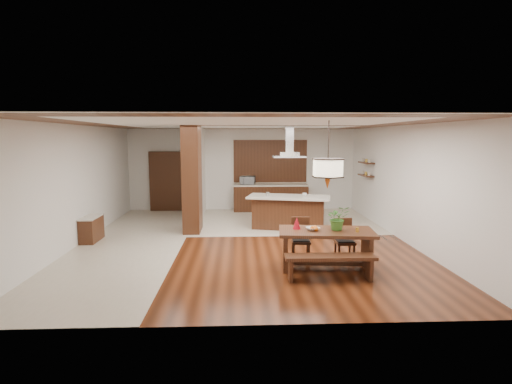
{
  "coord_description": "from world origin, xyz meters",
  "views": [
    {
      "loc": [
        -0.12,
        -9.71,
        2.57
      ],
      "look_at": [
        0.3,
        0.0,
        1.25
      ],
      "focal_mm": 28.0,
      "sensor_mm": 36.0,
      "label": 1
    }
  ],
  "objects_px": {
    "dining_chair_right": "(345,240)",
    "microwave": "(247,180)",
    "hallway_console": "(91,229)",
    "dining_bench": "(330,268)",
    "kitchen_island": "(288,212)",
    "dining_table": "(326,240)",
    "dining_chair_left": "(301,239)",
    "fruit_bowl": "(313,229)",
    "foliage_plant": "(338,218)",
    "island_cup": "(305,195)",
    "range_hood": "(289,142)",
    "pendant_lantern": "(328,155)"
  },
  "relations": [
    {
      "from": "dining_chair_right",
      "to": "microwave",
      "type": "height_order",
      "value": "microwave"
    },
    {
      "from": "hallway_console",
      "to": "dining_bench",
      "type": "bearing_deg",
      "value": -29.22
    },
    {
      "from": "kitchen_island",
      "to": "microwave",
      "type": "height_order",
      "value": "microwave"
    },
    {
      "from": "dining_table",
      "to": "dining_chair_left",
      "type": "bearing_deg",
      "value": 123.66
    },
    {
      "from": "kitchen_island",
      "to": "fruit_bowl",
      "type": "bearing_deg",
      "value": -75.77
    },
    {
      "from": "dining_bench",
      "to": "fruit_bowl",
      "type": "height_order",
      "value": "fruit_bowl"
    },
    {
      "from": "foliage_plant",
      "to": "microwave",
      "type": "height_order",
      "value": "foliage_plant"
    },
    {
      "from": "dining_table",
      "to": "dining_bench",
      "type": "height_order",
      "value": "dining_table"
    },
    {
      "from": "dining_table",
      "to": "island_cup",
      "type": "relative_size",
      "value": 15.92
    },
    {
      "from": "range_hood",
      "to": "microwave",
      "type": "bearing_deg",
      "value": 111.45
    },
    {
      "from": "dining_table",
      "to": "island_cup",
      "type": "bearing_deg",
      "value": 87.76
    },
    {
      "from": "kitchen_island",
      "to": "range_hood",
      "type": "relative_size",
      "value": 2.73
    },
    {
      "from": "dining_chair_right",
      "to": "foliage_plant",
      "type": "height_order",
      "value": "foliage_plant"
    },
    {
      "from": "hallway_console",
      "to": "kitchen_island",
      "type": "relative_size",
      "value": 0.36
    },
    {
      "from": "pendant_lantern",
      "to": "island_cup",
      "type": "distance_m",
      "value": 3.64
    },
    {
      "from": "foliage_plant",
      "to": "dining_bench",
      "type": "bearing_deg",
      "value": -112.96
    },
    {
      "from": "dining_table",
      "to": "dining_chair_right",
      "type": "relative_size",
      "value": 2.21
    },
    {
      "from": "dining_table",
      "to": "microwave",
      "type": "height_order",
      "value": "microwave"
    },
    {
      "from": "dining_chair_right",
      "to": "range_hood",
      "type": "relative_size",
      "value": 0.97
    },
    {
      "from": "dining_chair_left",
      "to": "island_cup",
      "type": "relative_size",
      "value": 7.3
    },
    {
      "from": "hallway_console",
      "to": "range_hood",
      "type": "relative_size",
      "value": 0.98
    },
    {
      "from": "hallway_console",
      "to": "dining_bench",
      "type": "relative_size",
      "value": 0.53
    },
    {
      "from": "dining_table",
      "to": "microwave",
      "type": "distance_m",
      "value": 6.5
    },
    {
      "from": "dining_bench",
      "to": "fruit_bowl",
      "type": "distance_m",
      "value": 0.9
    },
    {
      "from": "dining_bench",
      "to": "foliage_plant",
      "type": "distance_m",
      "value": 1.08
    },
    {
      "from": "dining_bench",
      "to": "range_hood",
      "type": "height_order",
      "value": "range_hood"
    },
    {
      "from": "dining_chair_right",
      "to": "foliage_plant",
      "type": "distance_m",
      "value": 0.81
    },
    {
      "from": "foliage_plant",
      "to": "kitchen_island",
      "type": "distance_m",
      "value": 3.58
    },
    {
      "from": "pendant_lantern",
      "to": "fruit_bowl",
      "type": "xyz_separation_m",
      "value": [
        -0.27,
        0.01,
        -1.44
      ]
    },
    {
      "from": "kitchen_island",
      "to": "dining_chair_left",
      "type": "bearing_deg",
      "value": -78.33
    },
    {
      "from": "hallway_console",
      "to": "range_hood",
      "type": "distance_m",
      "value": 5.66
    },
    {
      "from": "dining_bench",
      "to": "island_cup",
      "type": "xyz_separation_m",
      "value": [
        0.2,
        4.08,
        0.76
      ]
    },
    {
      "from": "range_hood",
      "to": "island_cup",
      "type": "relative_size",
      "value": 7.42
    },
    {
      "from": "pendant_lantern",
      "to": "dining_chair_left",
      "type": "bearing_deg",
      "value": 123.66
    },
    {
      "from": "pendant_lantern",
      "to": "hallway_console",
      "type": "bearing_deg",
      "value": 156.75
    },
    {
      "from": "dining_chair_left",
      "to": "microwave",
      "type": "xyz_separation_m",
      "value": [
        -1.0,
        5.72,
        0.65
      ]
    },
    {
      "from": "range_hood",
      "to": "microwave",
      "type": "distance_m",
      "value": 3.31
    },
    {
      "from": "dining_bench",
      "to": "island_cup",
      "type": "bearing_deg",
      "value": 87.21
    },
    {
      "from": "dining_bench",
      "to": "range_hood",
      "type": "distance_m",
      "value": 4.75
    },
    {
      "from": "fruit_bowl",
      "to": "microwave",
      "type": "bearing_deg",
      "value": 100.21
    },
    {
      "from": "fruit_bowl",
      "to": "kitchen_island",
      "type": "bearing_deg",
      "value": 90.59
    },
    {
      "from": "pendant_lantern",
      "to": "island_cup",
      "type": "xyz_separation_m",
      "value": [
        0.13,
        3.42,
        -1.25
      ]
    },
    {
      "from": "dining_bench",
      "to": "pendant_lantern",
      "type": "distance_m",
      "value": 2.12
    },
    {
      "from": "microwave",
      "to": "dining_table",
      "type": "bearing_deg",
      "value": -68.75
    },
    {
      "from": "foliage_plant",
      "to": "dining_table",
      "type": "bearing_deg",
      "value": -174.66
    },
    {
      "from": "dining_chair_left",
      "to": "kitchen_island",
      "type": "height_order",
      "value": "kitchen_island"
    },
    {
      "from": "foliage_plant",
      "to": "kitchen_island",
      "type": "bearing_deg",
      "value": 98.62
    },
    {
      "from": "dining_table",
      "to": "range_hood",
      "type": "height_order",
      "value": "range_hood"
    },
    {
      "from": "dining_chair_left",
      "to": "pendant_lantern",
      "type": "relative_size",
      "value": 0.68
    },
    {
      "from": "dining_bench",
      "to": "kitchen_island",
      "type": "relative_size",
      "value": 0.67
    }
  ]
}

